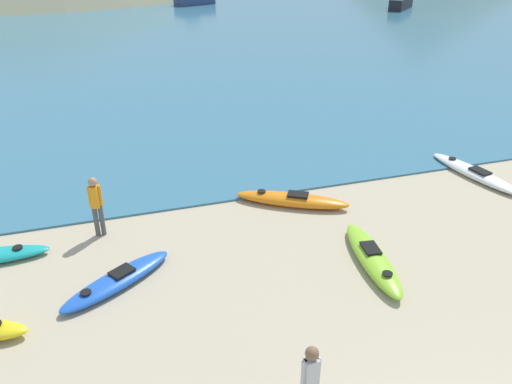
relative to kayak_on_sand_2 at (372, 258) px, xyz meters
name	(u,v)px	position (x,y,z in m)	size (l,w,h in m)	color
bay_water	(147,21)	(-0.86, 39.03, -0.14)	(160.00, 70.00, 0.06)	teal
kayak_on_sand_2	(372,258)	(0.00, 0.00, 0.00)	(1.08, 3.17, 0.38)	#8CCC2D
kayak_on_sand_3	(292,200)	(-0.77, 3.31, 0.01)	(3.20, 2.24, 0.39)	orange
kayak_on_sand_4	(117,280)	(-5.86, 1.00, -0.03)	(2.79, 2.13, 0.32)	blue
kayak_on_sand_5	(475,173)	(5.57, 3.29, -0.03)	(1.28, 3.63, 0.32)	white
person_near_foreground	(310,381)	(-3.15, -3.55, 0.74)	(0.32, 0.22, 1.58)	gray
person_near_waterline	(96,203)	(-6.14, 3.30, 0.78)	(0.34, 0.27, 1.66)	#4C4C4C
moored_boat_0	(401,4)	(25.24, 39.28, 0.43)	(4.32, 4.19, 1.07)	black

